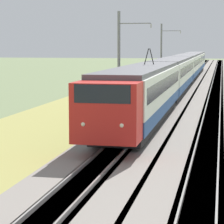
{
  "coord_description": "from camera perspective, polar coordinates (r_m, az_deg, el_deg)",
  "views": [
    {
      "loc": [
        -4.57,
        -4.76,
        5.14
      ],
      "look_at": [
        18.44,
        0.0,
        2.16
      ],
      "focal_mm": 85.0,
      "sensor_mm": 36.0,
      "label": 1
    }
  ],
  "objects": [
    {
      "name": "ballast_main",
      "position": [
        55.01,
        6.68,
        1.98
      ],
      "size": [
        240.0,
        4.4,
        0.3
      ],
      "color": "gray",
      "rests_on": "ground"
    },
    {
      "name": "ballast_adjacent",
      "position": [
        54.8,
        11.05,
        1.87
      ],
      "size": [
        240.0,
        4.4,
        0.3
      ],
      "color": "gray",
      "rests_on": "ground"
    },
    {
      "name": "track_main",
      "position": [
        55.01,
        6.68,
        1.99
      ],
      "size": [
        240.0,
        1.57,
        0.45
      ],
      "color": "#4C4238",
      "rests_on": "ground"
    },
    {
      "name": "track_adjacent",
      "position": [
        54.8,
        11.05,
        1.88
      ],
      "size": [
        240.0,
        1.57,
        0.45
      ],
      "color": "#4C4238",
      "rests_on": "ground"
    },
    {
      "name": "grass_verge",
      "position": [
        55.81,
        0.79,
        2.01
      ],
      "size": [
        240.0,
        8.48,
        0.12
      ],
      "color": "#99934C",
      "rests_on": "ground"
    },
    {
      "name": "passenger_train",
      "position": [
        64.16,
        7.45,
        4.62
      ],
      "size": [
        85.37,
        2.99,
        4.91
      ],
      "rotation": [
        0.0,
        0.0,
        3.14
      ],
      "color": "red",
      "rests_on": "ground"
    },
    {
      "name": "catenary_mast_mid",
      "position": [
        39.8,
        0.84,
        5.52
      ],
      "size": [
        0.22,
        2.56,
        7.62
      ],
      "color": "slate",
      "rests_on": "ground"
    },
    {
      "name": "catenary_mast_far",
      "position": [
        67.75,
        5.37,
        6.27
      ],
      "size": [
        0.22,
        2.56,
        7.8
      ],
      "color": "slate",
      "rests_on": "ground"
    }
  ]
}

